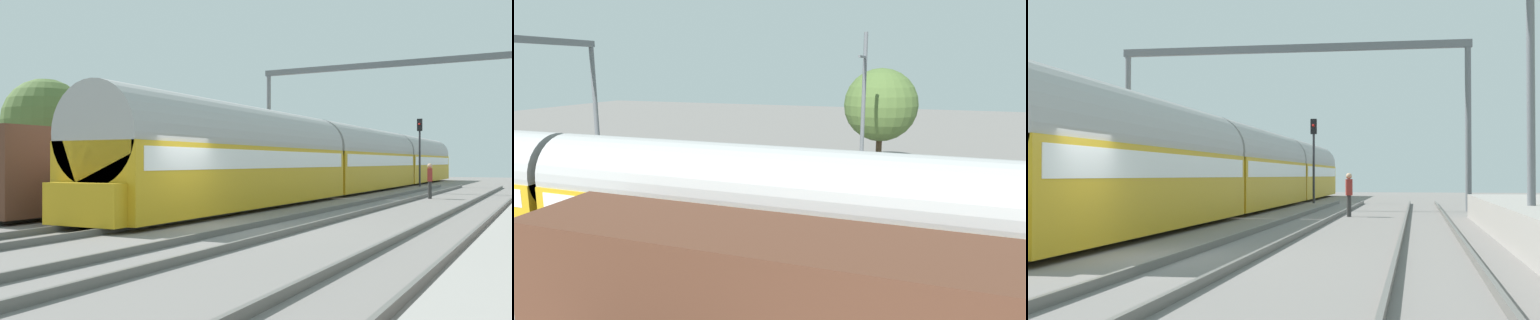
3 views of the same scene
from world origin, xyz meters
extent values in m
plane|color=slate|center=(0.00, 0.00, 0.00)|extent=(120.00, 120.00, 0.00)
cube|color=#5B5955|center=(-2.78, 0.00, 0.08)|extent=(0.08, 60.00, 0.16)
cube|color=#5B5955|center=(-1.34, 0.00, 0.08)|extent=(0.08, 60.00, 0.16)
cube|color=#5B5955|center=(1.34, 0.00, 0.08)|extent=(0.08, 60.00, 0.16)
cube|color=#5B5955|center=(2.78, 0.00, 0.08)|extent=(0.08, 60.00, 0.16)
cube|color=#5B5955|center=(5.47, 0.00, 0.08)|extent=(0.08, 60.00, 0.16)
cube|color=#5B5955|center=(6.90, 0.00, 0.08)|extent=(0.08, 60.00, 0.16)
cube|color=gray|center=(10.00, 2.00, 0.45)|extent=(4.40, 28.00, 0.90)
cube|color=gold|center=(-2.06, 5.80, 1.26)|extent=(2.90, 16.00, 2.20)
cube|color=white|center=(-2.06, 5.80, 1.89)|extent=(2.93, 15.36, 0.64)
cylinder|color=#A2A2A2|center=(-2.06, 5.80, 2.56)|extent=(2.84, 16.00, 2.84)
cube|color=#563323|center=(-6.18, 3.89, 1.51)|extent=(2.80, 13.00, 2.70)
cylinder|color=#303030|center=(3.22, 15.60, 0.42)|extent=(0.21, 0.21, 0.85)
cube|color=maroon|center=(3.22, 15.60, 1.17)|extent=(0.31, 0.44, 0.64)
sphere|color=tan|center=(3.22, 15.60, 1.61)|extent=(0.24, 0.24, 0.24)
cylinder|color=slate|center=(8.18, 21.06, 3.75)|extent=(0.28, 0.28, 7.50)
cylinder|color=slate|center=(8.58, 4.81, 4.00)|extent=(0.20, 0.20, 8.00)
cube|color=slate|center=(7.68, 4.81, 6.80)|extent=(1.80, 0.10, 0.10)
cylinder|color=#4C3826|center=(13.87, 4.58, 1.21)|extent=(0.36, 0.36, 2.41)
sphere|color=#4C6732|center=(13.87, 4.58, 4.07)|extent=(4.41, 4.41, 4.41)
camera|label=1|loc=(8.58, -13.67, 1.79)|focal=40.89mm
camera|label=2|loc=(-15.01, 1.21, 6.31)|focal=32.65mm
camera|label=3|loc=(5.85, -14.08, 1.62)|focal=52.77mm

